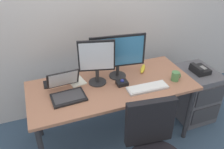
% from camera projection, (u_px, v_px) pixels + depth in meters
% --- Properties ---
extents(ground_plane, '(8.00, 8.00, 0.00)m').
position_uv_depth(ground_plane, '(112.00, 135.00, 2.70)').
color(ground_plane, '#364D68').
extents(desk, '(1.66, 0.73, 0.72)m').
position_uv_depth(desk, '(112.00, 90.00, 2.36)').
color(desk, '#A76E54').
rests_on(desk, ground).
extents(file_cabinet, '(0.42, 0.53, 0.64)m').
position_uv_depth(file_cabinet, '(194.00, 94.00, 2.87)').
color(file_cabinet, '#55555D').
rests_on(file_cabinet, ground).
extents(desk_phone, '(0.17, 0.20, 0.09)m').
position_uv_depth(desk_phone, '(200.00, 70.00, 2.66)').
color(desk_phone, black).
rests_on(desk_phone, file_cabinet).
extents(monitor_main, '(0.57, 0.18, 0.46)m').
position_uv_depth(monitor_main, '(118.00, 54.00, 2.32)').
color(monitor_main, '#262628').
rests_on(monitor_main, desk).
extents(monitor_side, '(0.35, 0.18, 0.46)m').
position_uv_depth(monitor_side, '(97.00, 60.00, 2.22)').
color(monitor_side, '#262628').
rests_on(monitor_side, desk).
extents(keyboard, '(0.41, 0.15, 0.03)m').
position_uv_depth(keyboard, '(147.00, 88.00, 2.26)').
color(keyboard, silver).
rests_on(keyboard, desk).
extents(laptop, '(0.33, 0.34, 0.22)m').
position_uv_depth(laptop, '(67.00, 90.00, 2.15)').
color(laptop, black).
rests_on(laptop, desk).
extents(trackball_mouse, '(0.11, 0.09, 0.07)m').
position_uv_depth(trackball_mouse, '(122.00, 83.00, 2.31)').
color(trackball_mouse, black).
rests_on(trackball_mouse, desk).
extents(coffee_mug, '(0.09, 0.08, 0.10)m').
position_uv_depth(coffee_mug, '(176.00, 76.00, 2.37)').
color(coffee_mug, '#50884F').
rests_on(coffee_mug, desk).
extents(paper_notepad, '(0.19, 0.23, 0.01)m').
position_uv_depth(paper_notepad, '(76.00, 81.00, 2.38)').
color(paper_notepad, white).
rests_on(paper_notepad, desk).
extents(cell_phone, '(0.07, 0.14, 0.01)m').
position_uv_depth(cell_phone, '(47.00, 84.00, 2.32)').
color(cell_phone, black).
rests_on(cell_phone, desk).
extents(banana, '(0.15, 0.18, 0.04)m').
position_uv_depth(banana, '(143.00, 69.00, 2.56)').
color(banana, yellow).
rests_on(banana, desk).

